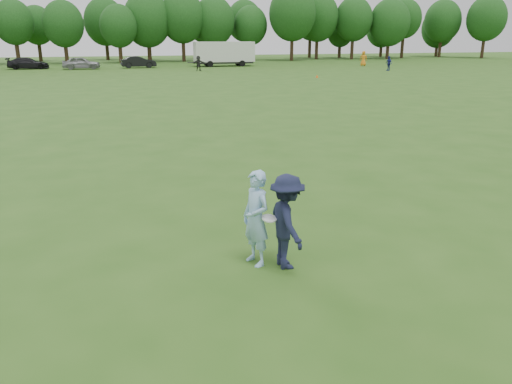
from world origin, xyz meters
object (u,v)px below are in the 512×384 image
(car_e, at_px, (81,63))
(cargo_trailer, at_px, (224,53))
(car_f, at_px, (138,62))
(player_far_c, at_px, (363,58))
(thrower, at_px, (256,218))
(player_far_d, at_px, (199,63))
(car_d, at_px, (28,63))
(field_cone, at_px, (317,76))
(player_far_b, at_px, (389,63))
(defender, at_px, (287,222))

(car_e, relative_size, cargo_trailer, 0.50)
(car_f, bearing_deg, player_far_c, -102.96)
(thrower, bearing_deg, car_e, 166.37)
(thrower, relative_size, car_f, 0.40)
(player_far_d, height_order, cargo_trailer, cargo_trailer)
(player_far_c, height_order, player_far_d, player_far_c)
(car_d, relative_size, field_cone, 16.18)
(player_far_b, height_order, player_far_c, player_far_c)
(player_far_c, bearing_deg, field_cone, 77.66)
(player_far_b, xyz_separation_m, field_cone, (-12.27, -7.44, -0.69))
(car_d, relative_size, car_f, 1.10)
(player_far_b, bearing_deg, car_d, -118.96)
(player_far_b, height_order, car_d, player_far_b)
(thrower, bearing_deg, player_far_b, 128.26)
(car_d, bearing_deg, field_cone, -128.54)
(field_cone, distance_m, cargo_trailer, 21.91)
(car_d, bearing_deg, car_e, -110.00)
(thrower, height_order, car_e, thrower)
(car_d, distance_m, car_e, 6.71)
(player_far_c, relative_size, player_far_d, 1.15)
(field_cone, bearing_deg, car_d, 143.04)
(cargo_trailer, bearing_deg, field_cone, -77.73)
(player_far_c, bearing_deg, player_far_d, 36.02)
(defender, relative_size, cargo_trailer, 0.19)
(car_e, distance_m, field_cone, 30.46)
(player_far_d, xyz_separation_m, car_d, (-19.77, 9.09, -0.16))
(player_far_d, bearing_deg, car_f, 119.04)
(player_far_c, bearing_deg, car_e, 22.02)
(player_far_d, relative_size, field_cone, 5.79)
(car_e, bearing_deg, thrower, -173.30)
(player_far_c, relative_size, car_d, 0.41)
(defender, xyz_separation_m, field_cone, (16.97, 39.09, -0.72))
(field_cone, relative_size, cargo_trailer, 0.03)
(player_far_c, distance_m, car_d, 43.45)
(player_far_b, bearing_deg, cargo_trailer, -139.01)
(player_far_b, bearing_deg, car_e, -119.13)
(defender, distance_m, car_e, 59.37)
(player_far_c, height_order, car_d, player_far_c)
(player_far_d, bearing_deg, car_d, 145.14)
(car_f, bearing_deg, player_far_d, -145.47)
(cargo_trailer, bearing_deg, car_d, 178.28)
(player_far_d, relative_size, car_f, 0.39)
(car_e, bearing_deg, car_f, -81.03)
(cargo_trailer, bearing_deg, car_e, -175.70)
(thrower, xyz_separation_m, cargo_trailer, (12.82, 60.17, 0.89))
(thrower, distance_m, cargo_trailer, 61.53)
(car_d, xyz_separation_m, car_e, (6.37, -2.12, 0.06))
(cargo_trailer, bearing_deg, car_f, -177.75)
(defender, xyz_separation_m, player_far_d, (7.38, 52.09, 0.00))
(car_e, distance_m, cargo_trailer, 18.43)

